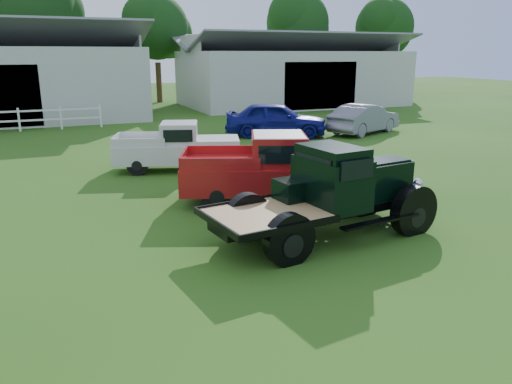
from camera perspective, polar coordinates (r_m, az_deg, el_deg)
name	(u,v)px	position (r m, az deg, el deg)	size (l,w,h in m)	color
ground	(270,261)	(9.70, 1.67, -7.88)	(120.00, 120.00, 0.00)	#244E13
shed_right	(292,70)	(39.32, 4.13, 13.70)	(16.80, 9.20, 5.20)	#A5A79B
tree_b	(32,27)	(42.14, -24.24, 16.85)	(6.90, 6.90, 11.50)	#12380F
tree_c	(157,45)	(42.01, -11.25, 16.17)	(5.40, 5.40, 9.00)	#12380F
tree_d	(297,40)	(47.37, 4.72, 16.91)	(6.00, 6.00, 10.00)	#12380F
tree_e	(383,43)	(49.90, 14.35, 16.14)	(5.70, 5.70, 9.50)	#12380F
vintage_flatbed	(327,193)	(10.70, 8.15, -0.09)	(5.04, 2.00, 2.00)	black
red_pickup	(275,168)	(13.27, 2.13, 2.80)	(5.08, 1.95, 1.85)	#A11517
white_pickup	(177,147)	(17.19, -8.98, 5.12)	(4.33, 1.68, 1.59)	silver
misc_car_blue	(276,119)	(24.10, 2.33, 8.32)	(1.94, 4.81, 1.64)	navy
misc_car_grey	(364,119)	(25.57, 12.27, 8.18)	(1.53, 4.39, 1.45)	slate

